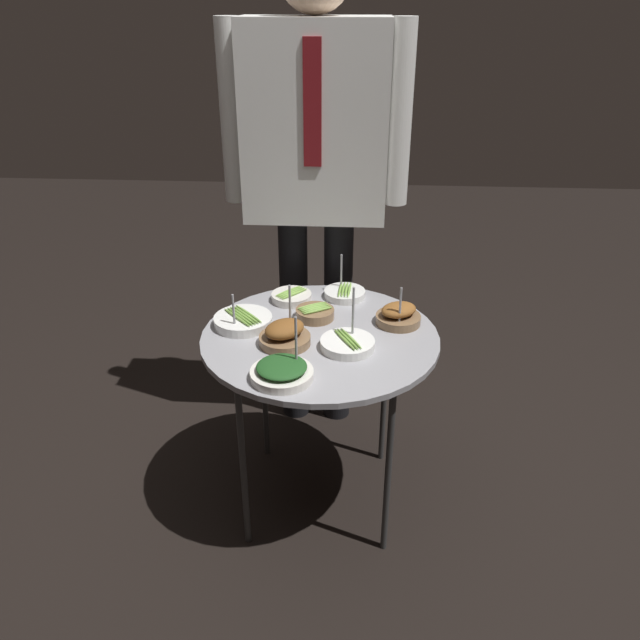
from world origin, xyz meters
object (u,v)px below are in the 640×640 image
bowl_spinach_far_rim (282,371)px  bowl_roast_back_left (285,334)px  bowl_asparagus_near_rim (315,313)px  serving_cart (320,346)px  bowl_asparagus_front_right (345,293)px  bowl_asparagus_back_right (348,343)px  bowl_asparagus_front_center (243,321)px  waiter_figure (315,148)px  bowl_asparagus_center (292,297)px  bowl_roast_mid_right (398,315)px

bowl_spinach_far_rim → bowl_roast_back_left: size_ratio=1.00×
bowl_asparagus_near_rim → bowl_roast_back_left: (-0.08, -0.17, 0.01)m
serving_cart → bowl_spinach_far_rim: 0.27m
bowl_asparagus_near_rim → bowl_asparagus_front_right: size_ratio=0.88×
bowl_asparagus_back_right → bowl_asparagus_front_center: 0.35m
serving_cart → waiter_figure: waiter_figure is taller
bowl_asparagus_back_right → waiter_figure: 0.72m
serving_cart → bowl_spinach_far_rim: bearing=-109.3°
bowl_asparagus_back_right → bowl_spinach_far_rim: 0.24m
bowl_asparagus_front_center → waiter_figure: waiter_figure is taller
bowl_asparagus_near_rim → waiter_figure: size_ratio=0.07×
bowl_spinach_far_rim → waiter_figure: bearing=87.1°
bowl_asparagus_back_right → bowl_asparagus_center: size_ratio=1.31×
bowl_spinach_far_rim → bowl_asparagus_front_right: 0.53m
bowl_asparagus_back_right → bowl_asparagus_near_rim: bearing=120.8°
bowl_spinach_far_rim → bowl_roast_mid_right: bowl_spinach_far_rim is taller
bowl_asparagus_back_right → bowl_spinach_far_rim: size_ratio=1.03×
bowl_asparagus_front_right → bowl_roast_back_left: bowl_roast_back_left is taller
bowl_asparagus_near_rim → bowl_asparagus_center: bowl_asparagus_near_rim is taller
bowl_asparagus_near_rim → bowl_asparagus_back_right: bowl_asparagus_back_right is taller
bowl_asparagus_near_rim → bowl_spinach_far_rim: (-0.06, -0.35, 0.00)m
serving_cart → bowl_asparagus_center: 0.26m
bowl_roast_back_left → bowl_asparagus_center: bearing=92.2°
bowl_asparagus_near_rim → bowl_asparagus_back_right: (0.11, -0.18, -0.00)m
bowl_asparagus_front_right → waiter_figure: (-0.11, 0.22, 0.43)m
serving_cart → bowl_asparagus_back_right: 0.12m
bowl_roast_back_left → waiter_figure: 0.69m
bowl_asparagus_back_right → bowl_asparagus_front_center: (-0.33, 0.12, 0.00)m
waiter_figure → serving_cart: bearing=-84.4°
bowl_spinach_far_rim → bowl_asparagus_near_rim: bearing=80.0°
bowl_asparagus_front_right → serving_cart: bearing=-103.6°
waiter_figure → bowl_asparagus_front_right: bearing=-62.6°
serving_cart → bowl_asparagus_back_right: (0.08, -0.07, 0.05)m
waiter_figure → bowl_asparagus_back_right: bearing=-76.7°
bowl_asparagus_back_right → bowl_roast_back_left: (-0.18, 0.01, 0.02)m
serving_cart → bowl_asparagus_back_right: bearing=-40.7°
serving_cart → bowl_asparagus_front_center: bearing=169.4°
bowl_asparagus_near_rim → bowl_spinach_far_rim: bearing=-100.0°
bowl_asparagus_front_center → bowl_asparagus_center: bowl_asparagus_front_center is taller
bowl_asparagus_near_rim → bowl_asparagus_front_center: bowl_asparagus_front_center is taller
serving_cart → bowl_asparagus_center: size_ratio=5.35×
bowl_asparagus_near_rim → bowl_asparagus_front_right: bowl_asparagus_front_right is taller
waiter_figure → bowl_roast_back_left: bearing=-95.3°
bowl_asparagus_center → bowl_roast_back_left: bearing=-87.8°
bowl_asparagus_front_center → bowl_asparagus_front_right: bearing=36.2°
waiter_figure → bowl_spinach_far_rim: bearing=-92.9°
bowl_asparagus_center → bowl_roast_mid_right: bearing=-21.7°
bowl_asparagus_front_center → waiter_figure: size_ratio=0.10×
bowl_asparagus_back_right → bowl_asparagus_front_right: (-0.02, 0.34, -0.00)m
bowl_asparagus_center → bowl_asparagus_front_right: bearing=13.0°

